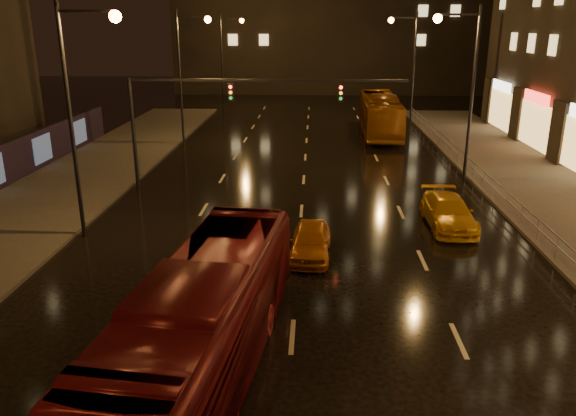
% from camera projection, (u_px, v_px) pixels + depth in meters
% --- Properties ---
extents(ground, '(140.00, 140.00, 0.00)m').
position_uv_depth(ground, '(303.00, 189.00, 32.21)').
color(ground, black).
rests_on(ground, ground).
extents(sidewalk_left, '(7.00, 70.00, 0.15)m').
position_uv_depth(sidewalk_left, '(31.00, 212.00, 28.03)').
color(sidewalk_left, '#38332D').
rests_on(sidewalk_left, ground).
extents(traffic_signal, '(15.31, 0.32, 6.20)m').
position_uv_depth(traffic_signal, '(212.00, 105.00, 30.94)').
color(traffic_signal, black).
rests_on(traffic_signal, ground).
extents(railing_right, '(0.05, 56.00, 1.00)m').
position_uv_depth(railing_right, '(496.00, 186.00, 29.58)').
color(railing_right, '#99999E').
rests_on(railing_right, sidewalk_right).
extents(bus_red, '(4.04, 11.79, 3.22)m').
position_uv_depth(bus_red, '(204.00, 321.00, 14.73)').
color(bus_red, '#5C0D11').
rests_on(bus_red, ground).
extents(bus_curb, '(3.19, 12.22, 3.38)m').
position_uv_depth(bus_curb, '(380.00, 115.00, 47.39)').
color(bus_curb, '#84430D').
rests_on(bus_curb, ground).
extents(taxi_near, '(1.77, 3.97, 1.33)m').
position_uv_depth(taxi_near, '(311.00, 241.00, 22.66)').
color(taxi_near, '#BE6311').
rests_on(taxi_near, ground).
extents(taxi_far, '(2.03, 4.87, 1.41)m').
position_uv_depth(taxi_far, '(448.00, 212.00, 26.03)').
color(taxi_far, orange).
rests_on(taxi_far, ground).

